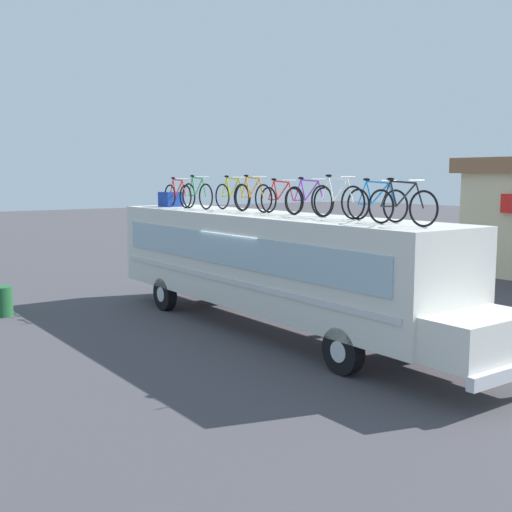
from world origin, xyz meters
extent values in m
plane|color=#423F44|center=(0.00, 0.00, 0.00)|extent=(120.00, 120.00, 0.00)
cube|color=silver|center=(0.00, 0.00, 1.82)|extent=(11.54, 2.33, 2.27)
cube|color=silver|center=(6.31, 0.00, 1.08)|extent=(1.08, 2.14, 0.80)
cube|color=#99B7C6|center=(0.00, -1.18, 2.12)|extent=(10.62, 0.04, 0.76)
cube|color=#99B7C6|center=(0.00, 1.18, 2.12)|extent=(10.62, 0.04, 0.76)
cube|color=silver|center=(0.00, -1.18, 1.36)|extent=(11.08, 0.03, 0.12)
cube|color=silver|center=(0.00, 1.18, 1.36)|extent=(11.08, 0.03, 0.12)
cube|color=silver|center=(6.91, 0.00, 0.60)|extent=(0.16, 2.21, 0.24)
cylinder|color=black|center=(3.93, -1.02, 0.47)|extent=(0.95, 0.28, 0.95)
cylinder|color=silver|center=(3.93, -1.02, 0.47)|extent=(0.43, 0.30, 0.43)
cylinder|color=black|center=(3.93, 1.02, 0.47)|extent=(0.95, 0.28, 0.95)
cylinder|color=silver|center=(3.93, 1.02, 0.47)|extent=(0.43, 0.30, 0.43)
cylinder|color=black|center=(-3.58, -1.02, 0.47)|extent=(0.95, 0.28, 0.95)
cylinder|color=silver|center=(-3.58, -1.02, 0.47)|extent=(0.43, 0.30, 0.43)
cylinder|color=black|center=(-3.58, 1.02, 0.47)|extent=(0.95, 0.28, 0.95)
cylinder|color=silver|center=(-3.58, 1.02, 0.47)|extent=(0.43, 0.30, 0.43)
cube|color=#193899|center=(-4.77, -0.15, 3.18)|extent=(0.66, 0.54, 0.45)
torus|color=black|center=(-4.59, -0.26, 3.30)|extent=(0.69, 0.04, 0.69)
torus|color=black|center=(-3.63, -0.26, 3.30)|extent=(0.69, 0.04, 0.69)
cylinder|color=red|center=(-4.30, -0.26, 3.55)|extent=(0.19, 0.04, 0.49)
cylinder|color=red|center=(-4.02, -0.26, 3.54)|extent=(0.45, 0.04, 0.47)
cylinder|color=red|center=(-4.09, -0.26, 3.78)|extent=(0.58, 0.04, 0.07)
cylinder|color=red|center=(-4.41, -0.26, 3.31)|extent=(0.36, 0.03, 0.05)
cylinder|color=red|center=(-4.49, -0.26, 3.54)|extent=(0.24, 0.03, 0.51)
cylinder|color=red|center=(-3.72, -0.26, 3.53)|extent=(0.20, 0.03, 0.48)
cylinder|color=silver|center=(-3.81, -0.26, 3.81)|extent=(0.03, 0.44, 0.03)
ellipsoid|color=black|center=(-4.38, -0.26, 3.83)|extent=(0.20, 0.08, 0.06)
torus|color=black|center=(-3.53, -0.21, 3.32)|extent=(0.73, 0.04, 0.73)
torus|color=black|center=(-2.57, -0.21, 3.32)|extent=(0.73, 0.04, 0.73)
cylinder|color=green|center=(-3.24, -0.21, 3.60)|extent=(0.19, 0.04, 0.53)
cylinder|color=green|center=(-2.96, -0.21, 3.58)|extent=(0.45, 0.04, 0.50)
cylinder|color=green|center=(-3.03, -0.21, 3.84)|extent=(0.58, 0.04, 0.07)
cylinder|color=green|center=(-3.35, -0.21, 3.33)|extent=(0.37, 0.03, 0.05)
cylinder|color=green|center=(-3.42, -0.21, 3.59)|extent=(0.24, 0.03, 0.55)
cylinder|color=green|center=(-2.66, -0.21, 3.57)|extent=(0.20, 0.03, 0.51)
cylinder|color=silver|center=(-2.75, -0.21, 3.87)|extent=(0.03, 0.44, 0.03)
ellipsoid|color=black|center=(-3.32, -0.21, 3.90)|extent=(0.20, 0.08, 0.06)
torus|color=black|center=(-2.50, 0.30, 3.31)|extent=(0.72, 0.04, 0.72)
torus|color=black|center=(-1.47, 0.30, 3.31)|extent=(0.72, 0.04, 0.72)
cylinder|color=#B2B20C|center=(-2.19, 0.30, 3.59)|extent=(0.20, 0.04, 0.52)
cylinder|color=#B2B20C|center=(-1.89, 0.30, 3.57)|extent=(0.48, 0.04, 0.50)
cylinder|color=#B2B20C|center=(-1.97, 0.30, 3.82)|extent=(0.62, 0.04, 0.07)
cylinder|color=#B2B20C|center=(-2.31, 0.30, 3.32)|extent=(0.39, 0.03, 0.05)
cylinder|color=#B2B20C|center=(-2.39, 0.30, 3.58)|extent=(0.25, 0.03, 0.54)
cylinder|color=#B2B20C|center=(-1.57, 0.30, 3.56)|extent=(0.22, 0.03, 0.50)
cylinder|color=silver|center=(-1.66, 0.30, 3.86)|extent=(0.03, 0.44, 0.03)
ellipsoid|color=black|center=(-2.28, 0.30, 3.88)|extent=(0.20, 0.08, 0.06)
torus|color=black|center=(-1.40, 0.20, 3.32)|extent=(0.74, 0.04, 0.74)
torus|color=black|center=(-0.40, 0.20, 3.32)|extent=(0.74, 0.04, 0.74)
cylinder|color=orange|center=(-1.10, 0.20, 3.60)|extent=(0.19, 0.04, 0.53)
cylinder|color=orange|center=(-0.80, 0.20, 3.58)|extent=(0.47, 0.04, 0.51)
cylinder|color=orange|center=(-0.88, 0.20, 3.84)|extent=(0.60, 0.04, 0.07)
cylinder|color=orange|center=(-1.21, 0.20, 3.33)|extent=(0.38, 0.03, 0.05)
cylinder|color=orange|center=(-1.29, 0.20, 3.59)|extent=(0.25, 0.03, 0.55)
cylinder|color=orange|center=(-0.49, 0.20, 3.57)|extent=(0.21, 0.03, 0.51)
cylinder|color=silver|center=(-0.58, 0.20, 3.88)|extent=(0.03, 0.44, 0.03)
ellipsoid|color=black|center=(-1.18, 0.20, 3.90)|extent=(0.20, 0.08, 0.06)
torus|color=black|center=(-0.32, 0.31, 3.29)|extent=(0.67, 0.04, 0.67)
torus|color=black|center=(0.69, 0.31, 3.29)|extent=(0.67, 0.04, 0.67)
cylinder|color=red|center=(-0.01, 0.31, 3.54)|extent=(0.20, 0.04, 0.48)
cylinder|color=red|center=(0.29, 0.31, 3.52)|extent=(0.47, 0.04, 0.46)
cylinder|color=red|center=(0.21, 0.31, 3.75)|extent=(0.61, 0.04, 0.07)
cylinder|color=red|center=(-0.13, 0.31, 3.30)|extent=(0.39, 0.03, 0.05)
cylinder|color=red|center=(-0.21, 0.31, 3.53)|extent=(0.25, 0.03, 0.50)
cylinder|color=red|center=(0.60, 0.31, 3.51)|extent=(0.21, 0.03, 0.46)
cylinder|color=silver|center=(0.51, 0.31, 3.79)|extent=(0.03, 0.44, 0.03)
ellipsoid|color=black|center=(-0.10, 0.31, 3.81)|extent=(0.20, 0.08, 0.06)
torus|color=black|center=(0.68, 0.36, 3.30)|extent=(0.69, 0.04, 0.69)
torus|color=black|center=(1.75, 0.36, 3.30)|extent=(0.69, 0.04, 0.69)
cylinder|color=purple|center=(1.00, 0.36, 3.56)|extent=(0.20, 0.04, 0.50)
cylinder|color=purple|center=(1.32, 0.36, 3.55)|extent=(0.49, 0.04, 0.48)
cylinder|color=purple|center=(1.24, 0.36, 3.79)|extent=(0.64, 0.04, 0.07)
cylinder|color=purple|center=(0.89, 0.36, 3.31)|extent=(0.41, 0.03, 0.05)
cylinder|color=purple|center=(0.80, 0.36, 3.55)|extent=(0.26, 0.03, 0.52)
cylinder|color=purple|center=(1.65, 0.36, 3.54)|extent=(0.22, 0.03, 0.48)
cylinder|color=silver|center=(1.56, 0.36, 3.82)|extent=(0.03, 0.44, 0.03)
ellipsoid|color=black|center=(0.92, 0.36, 3.84)|extent=(0.20, 0.08, 0.06)
torus|color=black|center=(1.78, 0.27, 3.32)|extent=(0.74, 0.04, 0.74)
torus|color=black|center=(2.80, 0.27, 3.32)|extent=(0.74, 0.04, 0.74)
cylinder|color=white|center=(2.09, 0.27, 3.60)|extent=(0.20, 0.04, 0.53)
cylinder|color=white|center=(2.39, 0.27, 3.59)|extent=(0.47, 0.04, 0.51)
cylinder|color=white|center=(2.31, 0.27, 3.85)|extent=(0.61, 0.04, 0.07)
cylinder|color=white|center=(1.97, 0.27, 3.33)|extent=(0.39, 0.03, 0.05)
cylinder|color=white|center=(1.89, 0.27, 3.59)|extent=(0.25, 0.03, 0.55)
cylinder|color=white|center=(2.71, 0.27, 3.58)|extent=(0.21, 0.03, 0.52)
cylinder|color=silver|center=(2.62, 0.27, 3.88)|extent=(0.03, 0.44, 0.03)
ellipsoid|color=black|center=(2.00, 0.27, 3.90)|extent=(0.20, 0.08, 0.06)
torus|color=black|center=(2.95, 0.29, 3.29)|extent=(0.68, 0.04, 0.68)
torus|color=black|center=(4.00, 0.29, 3.29)|extent=(0.68, 0.04, 0.68)
cylinder|color=#197FDB|center=(3.26, 0.29, 3.55)|extent=(0.20, 0.04, 0.48)
cylinder|color=#197FDB|center=(3.58, 0.29, 3.53)|extent=(0.49, 0.04, 0.47)
cylinder|color=#197FDB|center=(3.49, 0.29, 3.77)|extent=(0.63, 0.04, 0.07)
cylinder|color=#197FDB|center=(3.15, 0.29, 3.30)|extent=(0.40, 0.03, 0.05)
cylinder|color=#197FDB|center=(3.06, 0.29, 3.54)|extent=(0.26, 0.03, 0.50)
cylinder|color=#197FDB|center=(3.90, 0.29, 3.52)|extent=(0.22, 0.03, 0.47)
cylinder|color=silver|center=(3.81, 0.29, 3.80)|extent=(0.03, 0.44, 0.03)
ellipsoid|color=black|center=(3.18, 0.29, 3.82)|extent=(0.20, 0.08, 0.06)
torus|color=black|center=(4.02, -0.15, 3.30)|extent=(0.69, 0.04, 0.69)
torus|color=black|center=(5.08, -0.15, 3.30)|extent=(0.69, 0.04, 0.69)
cylinder|color=black|center=(4.34, -0.15, 3.56)|extent=(0.20, 0.04, 0.49)
cylinder|color=black|center=(4.66, -0.15, 3.54)|extent=(0.49, 0.04, 0.47)
cylinder|color=black|center=(4.57, -0.15, 3.78)|extent=(0.64, 0.04, 0.07)
cylinder|color=black|center=(4.22, -0.15, 3.31)|extent=(0.41, 0.03, 0.05)
cylinder|color=black|center=(4.13, -0.15, 3.55)|extent=(0.26, 0.03, 0.51)
cylinder|color=black|center=(4.99, -0.15, 3.53)|extent=(0.22, 0.03, 0.48)
cylinder|color=silver|center=(4.89, -0.15, 3.82)|extent=(0.03, 0.44, 0.03)
ellipsoid|color=black|center=(4.25, -0.15, 3.84)|extent=(0.20, 0.08, 0.06)
cylinder|color=#1E592D|center=(-5.51, -5.11, 0.41)|extent=(0.58, 0.58, 0.83)
camera|label=1|loc=(12.90, -9.59, 3.91)|focal=44.96mm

